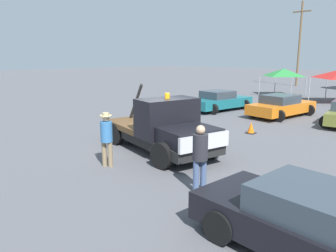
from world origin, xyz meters
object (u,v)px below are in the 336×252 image
object	(u,v)px
parked_car_teal	(219,101)
canopy_tent_green	(284,72)
parked_car_orange	(281,106)
utility_pole	(300,42)
foreground_car	(328,229)
traffic_cone	(251,128)
person_at_hood	(107,135)
person_near_truck	(200,154)
tow_truck	(163,129)

from	to	relation	value
parked_car_teal	canopy_tent_green	distance (m)	11.32
parked_car_orange	utility_pole	distance (m)	23.13
canopy_tent_green	utility_pole	xyz separation A→B (m)	(-3.37, 10.60, 3.11)
foreground_car	canopy_tent_green	world-z (taller)	canopy_tent_green
foreground_car	traffic_cone	world-z (taller)	foreground_car
parked_car_orange	canopy_tent_green	xyz separation A→B (m)	(-5.04, 10.45, 1.47)
person_at_hood	parked_car_teal	world-z (taller)	person_at_hood
person_near_truck	parked_car_orange	size ratio (longest dim) A/B	0.38
person_near_truck	canopy_tent_green	bearing A→B (deg)	-47.85
canopy_tent_green	utility_pole	distance (m)	11.55
canopy_tent_green	parked_car_teal	bearing A→B (deg)	-84.97
tow_truck	person_at_hood	world-z (taller)	tow_truck
parked_car_orange	person_at_hood	bearing A→B (deg)	-172.32
person_at_hood	traffic_cone	bearing A→B (deg)	143.85
parked_car_orange	tow_truck	bearing A→B (deg)	-171.16
tow_truck	canopy_tent_green	world-z (taller)	tow_truck
canopy_tent_green	traffic_cone	distance (m)	16.89
tow_truck	utility_pole	world-z (taller)	utility_pole
foreground_car	person_near_truck	size ratio (longest dim) A/B	2.80
person_at_hood	canopy_tent_green	bearing A→B (deg)	163.04
parked_car_teal	tow_truck	bearing A→B (deg)	-148.39
person_near_truck	canopy_tent_green	distance (m)	24.29
parked_car_orange	canopy_tent_green	distance (m)	11.70
foreground_car	person_near_truck	bearing A→B (deg)	169.85
person_at_hood	canopy_tent_green	distance (m)	23.83
person_near_truck	parked_car_orange	distance (m)	12.74
parked_car_orange	parked_car_teal	bearing A→B (deg)	106.85
person_at_hood	utility_pole	world-z (taller)	utility_pole
parked_car_teal	utility_pole	size ratio (longest dim) A/B	0.48
person_at_hood	foreground_car	bearing A→B (deg)	57.96
foreground_car	parked_car_orange	size ratio (longest dim) A/B	1.06
tow_truck	traffic_cone	xyz separation A→B (m)	(0.69, 5.14, -0.66)
foreground_car	canopy_tent_green	distance (m)	26.59
parked_car_teal	canopy_tent_green	bearing A→B (deg)	11.78
parked_car_orange	traffic_cone	size ratio (longest dim) A/B	8.85
person_at_hood	parked_car_teal	bearing A→B (deg)	169.84
parked_car_teal	foreground_car	bearing A→B (deg)	-130.55
parked_car_teal	person_at_hood	bearing A→B (deg)	-153.69
parked_car_teal	traffic_cone	bearing A→B (deg)	-124.19
foreground_car	utility_pole	world-z (taller)	utility_pole
traffic_cone	parked_car_orange	bearing A→B (deg)	101.69
person_at_hood	traffic_cone	xyz separation A→B (m)	(0.85, 7.58, -0.82)
traffic_cone	tow_truck	bearing A→B (deg)	-97.61
person_near_truck	canopy_tent_green	xyz separation A→B (m)	(-8.75, 22.64, 1.05)
canopy_tent_green	person_near_truck	bearing A→B (deg)	-68.88
foreground_car	parked_car_orange	distance (m)	14.96
person_at_hood	canopy_tent_green	size ratio (longest dim) A/B	0.58
foreground_car	parked_car_teal	distance (m)	16.77
person_at_hood	traffic_cone	size ratio (longest dim) A/B	3.31
traffic_cone	person_at_hood	bearing A→B (deg)	-96.42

